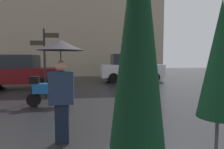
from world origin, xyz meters
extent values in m
cone|color=#0F381E|center=(1.00, -0.99, 1.79)|extent=(0.36, 0.36, 1.57)
cone|color=#0F381E|center=(2.06, -0.35, 1.57)|extent=(0.43, 0.43, 1.24)
cube|color=black|center=(0.23, 1.40, 0.37)|extent=(0.24, 0.15, 0.74)
cube|color=#1E2D47|center=(0.23, 1.40, 1.04)|extent=(0.44, 0.20, 0.60)
sphere|color=tan|center=(0.23, 1.40, 1.45)|extent=(0.21, 0.21, 0.21)
cylinder|color=black|center=(0.23, 1.40, 1.58)|extent=(0.02, 0.02, 0.30)
cone|color=black|center=(0.23, 1.40, 1.82)|extent=(0.84, 0.84, 0.19)
cylinder|color=black|center=(-0.02, 4.33, 0.23)|extent=(0.46, 0.09, 0.46)
cylinder|color=black|center=(-1.02, 4.33, 0.23)|extent=(0.46, 0.09, 0.46)
cube|color=#195999|center=(-0.52, 4.33, 0.61)|extent=(1.00, 0.32, 0.32)
cube|color=black|center=(-0.97, 4.33, 0.89)|extent=(0.28, 0.28, 0.24)
cylinder|color=black|center=(-0.07, 4.33, 0.96)|extent=(0.06, 0.06, 0.55)
cube|color=#590C0F|center=(-2.87, 8.58, 0.71)|extent=(4.30, 1.88, 0.78)
cube|color=black|center=(-3.09, 8.58, 1.45)|extent=(2.37, 1.73, 0.69)
cylinder|color=black|center=(-1.47, 9.52, 0.33)|extent=(0.65, 0.18, 0.65)
cylinder|color=black|center=(-1.47, 7.64, 0.33)|extent=(0.65, 0.18, 0.65)
cube|color=silver|center=(3.90, 10.82, 0.77)|extent=(4.31, 1.65, 0.86)
cube|color=black|center=(3.69, 10.82, 1.56)|extent=(2.37, 1.52, 0.72)
cylinder|color=black|center=(5.31, 11.64, 0.34)|extent=(0.68, 0.18, 0.68)
cylinder|color=black|center=(5.31, 9.99, 0.34)|extent=(0.68, 0.18, 0.68)
cylinder|color=black|center=(2.50, 11.64, 0.34)|extent=(0.68, 0.18, 0.68)
cylinder|color=black|center=(2.50, 9.99, 0.34)|extent=(0.68, 0.18, 0.68)
cylinder|color=black|center=(-0.89, 5.56, 1.37)|extent=(0.08, 0.08, 2.74)
cube|color=#33281E|center=(-0.61, 5.56, 2.49)|extent=(0.56, 0.04, 0.18)
cube|color=#33281E|center=(-1.15, 5.56, 2.19)|extent=(0.52, 0.04, 0.18)
cube|color=gray|center=(0.00, 16.43, 7.03)|extent=(16.27, 2.24, 14.06)
camera|label=1|loc=(0.67, -2.15, 1.57)|focal=30.45mm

